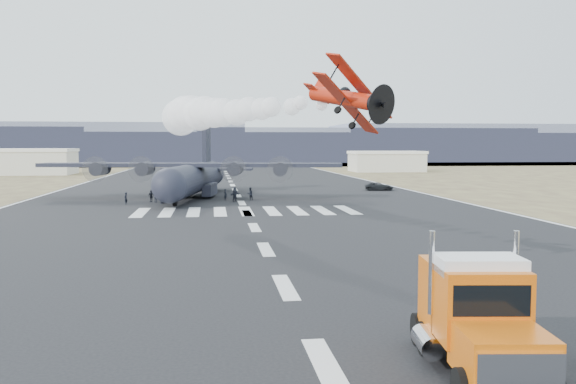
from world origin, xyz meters
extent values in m
plane|color=black|center=(0.00, 0.00, 0.00)|extent=(500.00, 500.00, 0.00)
cube|color=brown|center=(0.00, 230.00, 0.00)|extent=(500.00, 80.00, 0.00)
cube|color=slate|center=(-65.00, 260.00, 8.50)|extent=(150.00, 50.00, 17.00)
cube|color=slate|center=(0.00, 260.00, 6.50)|extent=(150.00, 50.00, 13.00)
cube|color=slate|center=(65.00, 260.00, 7.50)|extent=(150.00, 50.00, 15.00)
cube|color=slate|center=(130.00, 260.00, 8.50)|extent=(150.00, 50.00, 17.00)
cube|color=beige|center=(-52.00, 145.00, 3.00)|extent=(24.00, 14.00, 6.00)
cube|color=white|center=(-52.00, 145.00, 6.30)|extent=(24.50, 14.50, 0.80)
cube|color=beige|center=(46.00, 150.00, 2.60)|extent=(20.00, 12.00, 5.20)
cube|color=white|center=(46.00, 150.00, 5.50)|extent=(20.50, 12.50, 0.80)
cube|color=black|center=(5.02, -0.22, 0.61)|extent=(2.08, 7.64, 0.28)
cube|color=orange|center=(4.64, -3.53, 1.50)|extent=(2.84, 2.94, 1.44)
cube|color=silver|center=(4.48, -4.90, 1.39)|extent=(2.44, 0.45, 1.22)
cube|color=orange|center=(4.87, -1.54, 2.44)|extent=(2.99, 2.30, 2.44)
cube|color=black|center=(4.76, -2.48, 2.83)|extent=(2.44, 0.41, 1.00)
cube|color=white|center=(4.91, -1.21, 3.72)|extent=(2.96, 2.08, 0.55)
cube|color=orange|center=(5.10, 0.44, 2.11)|extent=(3.01, 2.52, 2.89)
cylinder|color=black|center=(3.85, 0.81, 0.61)|extent=(0.58, 1.26, 1.22)
cylinder|color=black|center=(6.39, 0.52, 0.61)|extent=(0.58, 1.26, 1.22)
cylinder|color=black|center=(3.98, 1.91, 0.61)|extent=(0.58, 1.26, 1.22)
cylinder|color=black|center=(6.52, 1.62, 0.61)|extent=(0.58, 1.26, 1.22)
cylinder|color=#AE310B|center=(3.63, 13.90, 10.33)|extent=(2.47, 4.97, 0.89)
sphere|color=black|center=(3.56, 14.08, 10.68)|extent=(0.69, 0.69, 0.69)
cylinder|color=black|center=(4.41, 11.65, 10.33)|extent=(1.13, 0.89, 0.99)
cylinder|color=black|center=(4.52, 11.32, 10.33)|extent=(2.07, 0.74, 2.18)
cube|color=#AE310B|center=(3.76, 13.52, 9.98)|extent=(5.11, 2.60, 3.29)
cube|color=#AE310B|center=(3.86, 13.24, 11.17)|extent=(5.26, 2.65, 3.39)
cube|color=#AE310B|center=(2.88, 16.05, 10.83)|extent=(0.39, 0.87, 0.99)
cube|color=#AE310B|center=(2.88, 16.05, 10.33)|extent=(2.10, 1.31, 0.08)
cylinder|color=black|center=(3.14, 12.89, 9.14)|extent=(0.26, 0.45, 0.44)
cylinder|color=black|center=(4.64, 13.41, 9.14)|extent=(0.26, 0.45, 0.44)
sphere|color=white|center=(2.81, 16.24, 10.33)|extent=(0.69, 0.69, 0.69)
sphere|color=white|center=(2.03, 18.48, 10.36)|extent=(0.94, 0.94, 0.94)
sphere|color=white|center=(1.25, 20.73, 10.39)|extent=(1.18, 1.18, 1.18)
sphere|color=white|center=(0.47, 22.97, 10.42)|extent=(1.43, 1.43, 1.43)
sphere|color=white|center=(-0.31, 25.22, 10.45)|extent=(1.67, 1.67, 1.67)
sphere|color=white|center=(-1.09, 27.46, 10.48)|extent=(1.91, 1.91, 1.91)
sphere|color=white|center=(-1.87, 29.71, 10.51)|extent=(2.16, 2.16, 2.16)
sphere|color=white|center=(-2.65, 31.96, 10.54)|extent=(2.40, 2.40, 2.40)
sphere|color=white|center=(-3.43, 34.20, 10.57)|extent=(2.64, 2.64, 2.64)
sphere|color=white|center=(-4.22, 36.45, 10.60)|extent=(2.89, 2.89, 2.89)
sphere|color=white|center=(-5.00, 38.69, 10.63)|extent=(3.13, 3.13, 3.13)
sphere|color=white|center=(-5.78, 40.94, 10.66)|extent=(3.38, 3.38, 3.38)
sphere|color=white|center=(-6.56, 43.18, 10.69)|extent=(3.62, 3.62, 3.62)
sphere|color=white|center=(-7.34, 45.43, 10.72)|extent=(3.86, 3.86, 3.86)
cylinder|color=black|center=(-6.71, 68.67, 2.79)|extent=(8.87, 30.35, 4.29)
sphere|color=black|center=(-9.02, 53.83, 2.79)|extent=(4.29, 4.29, 4.29)
cone|color=black|center=(-4.39, 83.51, 2.79)|extent=(5.23, 7.02, 4.29)
cube|color=black|center=(-6.87, 67.61, 4.83)|extent=(43.10, 11.07, 0.54)
cylinder|color=black|center=(-19.68, 69.06, 4.29)|extent=(2.54, 4.33, 1.93)
cylinder|color=#3F3F44|center=(-20.01, 66.94, 4.29)|extent=(3.61, 0.62, 3.65)
cylinder|color=black|center=(-13.32, 68.07, 4.29)|extent=(2.54, 4.33, 1.93)
cylinder|color=#3F3F44|center=(-13.65, 65.95, 4.29)|extent=(3.61, 0.62, 3.65)
cylinder|color=black|center=(-0.59, 66.08, 4.29)|extent=(2.54, 4.33, 1.93)
cylinder|color=#3F3F44|center=(-0.92, 63.96, 4.29)|extent=(3.61, 0.62, 3.65)
cylinder|color=black|center=(5.77, 65.09, 4.29)|extent=(2.54, 4.33, 1.93)
cylinder|color=#3F3F44|center=(5.44, 62.97, 4.29)|extent=(3.61, 0.62, 3.65)
cube|color=black|center=(-4.72, 81.39, 8.15)|extent=(1.38, 4.87, 8.58)
cube|color=black|center=(-4.64, 81.92, 3.65)|extent=(15.34, 5.50, 0.38)
cube|color=black|center=(-8.87, 70.09, 1.18)|extent=(2.26, 6.56, 1.72)
cylinder|color=black|center=(-8.87, 70.09, 0.59)|extent=(0.71, 1.25, 1.18)
cube|color=black|center=(-4.21, 69.36, 1.18)|extent=(2.26, 6.56, 1.72)
cylinder|color=black|center=(-4.21, 69.36, 0.59)|extent=(0.71, 1.25, 1.18)
cylinder|color=black|center=(-8.53, 57.01, 0.48)|extent=(0.57, 1.02, 0.97)
imported|color=black|center=(24.15, 79.61, 0.67)|extent=(5.15, 3.14, 1.33)
imported|color=black|center=(-15.00, 60.23, 0.78)|extent=(0.60, 0.67, 1.55)
imported|color=black|center=(1.37, 64.22, 0.89)|extent=(1.01, 0.91, 1.78)
imported|color=black|center=(-11.33, 62.08, 0.84)|extent=(1.16, 0.68, 1.69)
imported|color=black|center=(-12.03, 62.90, 0.80)|extent=(1.04, 0.95, 1.60)
imported|color=black|center=(-10.37, 60.80, 0.91)|extent=(0.95, 1.05, 1.83)
imported|color=black|center=(-0.84, 62.34, 0.89)|extent=(1.63, 1.44, 1.78)
imported|color=black|center=(-2.05, 64.33, 0.78)|extent=(0.70, 0.73, 1.56)
imported|color=black|center=(-0.71, 64.56, 0.90)|extent=(1.02, 0.94, 1.79)
camera|label=1|loc=(-3.89, -20.27, 7.70)|focal=38.00mm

